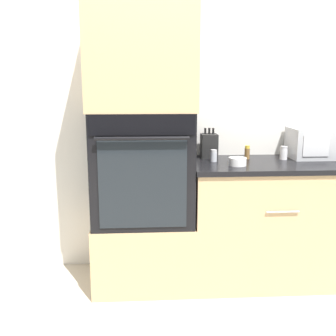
# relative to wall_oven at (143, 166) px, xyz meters

# --- Properties ---
(ground_plane) EXTENTS (12.00, 12.00, 0.00)m
(ground_plane) POSITION_rel_wall_oven_xyz_m (0.36, -0.30, -0.88)
(ground_plane) COLOR beige
(wall_back) EXTENTS (8.00, 0.05, 2.50)m
(wall_back) POSITION_rel_wall_oven_xyz_m (0.36, 0.33, 0.37)
(wall_back) COLOR silver
(wall_back) RESTS_ON ground_plane
(oven_cabinet_base) EXTENTS (0.71, 0.60, 0.49)m
(oven_cabinet_base) POSITION_rel_wall_oven_xyz_m (-0.00, 0.00, -0.63)
(oven_cabinet_base) COLOR tan
(oven_cabinet_base) RESTS_ON ground_plane
(wall_oven) EXTENTS (0.69, 0.64, 0.78)m
(wall_oven) POSITION_rel_wall_oven_xyz_m (0.00, 0.00, 0.00)
(wall_oven) COLOR black
(wall_oven) RESTS_ON oven_cabinet_base
(oven_cabinet_upper) EXTENTS (0.71, 0.60, 0.82)m
(oven_cabinet_upper) POSITION_rel_wall_oven_xyz_m (-0.00, 0.00, 0.80)
(oven_cabinet_upper) COLOR tan
(oven_cabinet_upper) RESTS_ON wall_oven
(counter_unit) EXTENTS (1.15, 0.63, 0.90)m
(counter_unit) POSITION_rel_wall_oven_xyz_m (0.92, 0.00, -0.43)
(counter_unit) COLOR tan
(counter_unit) RESTS_ON ground_plane
(microwave) EXTENTS (0.31, 0.29, 0.23)m
(microwave) POSITION_rel_wall_oven_xyz_m (1.27, 0.14, 0.13)
(microwave) COLOR #B2B5BA
(microwave) RESTS_ON counter_unit
(knife_block) EXTENTS (0.12, 0.13, 0.23)m
(knife_block) POSITION_rel_wall_oven_xyz_m (0.50, 0.20, 0.11)
(knife_block) COLOR black
(knife_block) RESTS_ON counter_unit
(bowl) EXTENTS (0.12, 0.12, 0.06)m
(bowl) POSITION_rel_wall_oven_xyz_m (0.65, -0.11, 0.05)
(bowl) COLOR white
(bowl) RESTS_ON counter_unit
(condiment_jar_near) EXTENTS (0.06, 0.06, 0.10)m
(condiment_jar_near) POSITION_rel_wall_oven_xyz_m (1.05, 0.09, 0.07)
(condiment_jar_near) COLOR silver
(condiment_jar_near) RESTS_ON counter_unit
(condiment_jar_mid) EXTENTS (0.04, 0.04, 0.10)m
(condiment_jar_mid) POSITION_rel_wall_oven_xyz_m (0.78, 0.13, 0.07)
(condiment_jar_mid) COLOR brown
(condiment_jar_mid) RESTS_ON counter_unit
(condiment_jar_far) EXTENTS (0.05, 0.05, 0.09)m
(condiment_jar_far) POSITION_rel_wall_oven_xyz_m (0.51, 0.04, 0.06)
(condiment_jar_far) COLOR silver
(condiment_jar_far) RESTS_ON counter_unit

